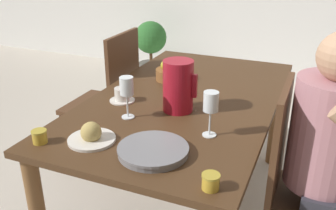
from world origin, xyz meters
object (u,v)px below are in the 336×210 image
object	(u,v)px
chair_person_side	(303,191)
wine_glass_juice	(127,88)
wine_glass_water	(211,104)
fruit_bowl	(171,72)
bread_plate	(91,135)
red_pitcher	(178,86)
jam_jar_amber	(211,181)
potted_plant	(151,45)
teacup_near_person	(122,95)
person_seated	(335,152)
chair_opposite	(109,99)
serving_tray	(153,150)
jam_jar_red	(39,136)

from	to	relation	value
chair_person_side	wine_glass_juice	size ratio (longest dim) A/B	4.89
wine_glass_water	fruit_bowl	distance (m)	0.73
wine_glass_water	bread_plate	world-z (taller)	wine_glass_water
red_pitcher	jam_jar_amber	distance (m)	0.65
red_pitcher	bread_plate	distance (m)	0.49
chair_person_side	red_pitcher	bearing A→B (deg)	-101.11
wine_glass_juice	fruit_bowl	xyz separation A→B (m)	(-0.02, 0.56, -0.10)
jam_jar_amber	potted_plant	distance (m)	3.29
chair_person_side	potted_plant	distance (m)	3.07
bread_plate	red_pitcher	bearing A→B (deg)	63.22
chair_person_side	potted_plant	size ratio (longest dim) A/B	1.47
chair_person_side	teacup_near_person	xyz separation A→B (m)	(-0.93, 0.12, 0.25)
person_seated	red_pitcher	distance (m)	0.73
jam_jar_amber	chair_opposite	bearing A→B (deg)	135.24
teacup_near_person	jam_jar_amber	size ratio (longest dim) A/B	2.08
teacup_near_person	fruit_bowl	xyz separation A→B (m)	(0.11, 0.40, 0.01)
wine_glass_water	bread_plate	xyz separation A→B (m)	(-0.43, -0.23, -0.12)
chair_opposite	red_pitcher	distance (m)	0.87
chair_person_side	wine_glass_water	size ratio (longest dim) A/B	4.92
person_seated	wine_glass_juice	size ratio (longest dim) A/B	6.03
teacup_near_person	bread_plate	distance (m)	0.43
serving_tray	potted_plant	world-z (taller)	serving_tray
jam_jar_amber	potted_plant	bearing A→B (deg)	118.83
person_seated	wine_glass_juice	world-z (taller)	person_seated
person_seated	jam_jar_red	bearing A→B (deg)	-69.07
bread_plate	jam_jar_red	size ratio (longest dim) A/B	3.18
wine_glass_water	serving_tray	xyz separation A→B (m)	(-0.16, -0.23, -0.13)
red_pitcher	potted_plant	distance (m)	2.67
red_pitcher	teacup_near_person	distance (m)	0.32
jam_jar_amber	jam_jar_red	bearing A→B (deg)	177.61
person_seated	chair_person_side	bearing A→B (deg)	-73.23
wine_glass_juice	serving_tray	size ratio (longest dim) A/B	0.72
red_pitcher	person_seated	bearing A→B (deg)	-7.51
chair_person_side	bread_plate	distance (m)	0.92
fruit_bowl	potted_plant	xyz separation A→B (m)	(-1.05, 1.92, -0.39)
jam_jar_amber	red_pitcher	bearing A→B (deg)	121.11
serving_tray	chair_person_side	bearing A→B (deg)	28.22
fruit_bowl	jam_jar_amber	bearing A→B (deg)	-60.57
chair_opposite	fruit_bowl	world-z (taller)	chair_opposite
person_seated	fruit_bowl	xyz separation A→B (m)	(-0.91, 0.49, 0.07)
wine_glass_water	wine_glass_juice	bearing A→B (deg)	176.56
jam_jar_red	chair_opposite	bearing A→B (deg)	105.60
chair_opposite	jam_jar_red	size ratio (longest dim) A/B	15.65
teacup_near_person	potted_plant	xyz separation A→B (m)	(-0.94, 2.32, -0.38)
person_seated	teacup_near_person	distance (m)	1.02
red_pitcher	wine_glass_water	bearing A→B (deg)	-41.29
chair_opposite	wine_glass_juice	size ratio (longest dim) A/B	4.89
person_seated	serving_tray	distance (m)	0.73
wine_glass_water	teacup_near_person	distance (m)	0.57
chair_person_side	person_seated	size ratio (longest dim) A/B	0.81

